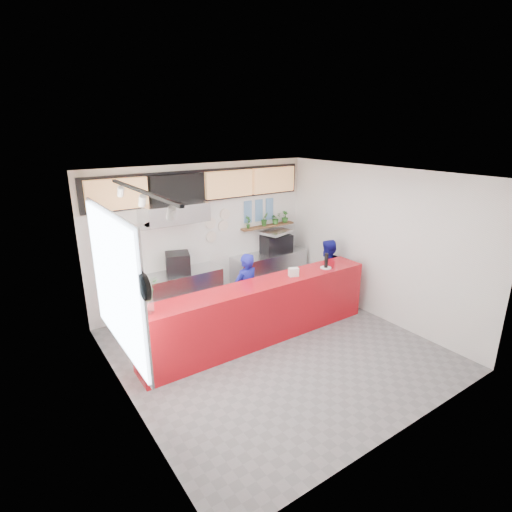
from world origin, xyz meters
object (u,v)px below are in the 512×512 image
service_counter (261,312)px  staff_center (246,291)px  panini_oven (178,263)px  staff_right (326,272)px  espresso_machine (276,243)px  pepper_mill (326,260)px

service_counter → staff_center: (0.05, 0.56, 0.19)m
panini_oven → staff_right: (2.81, -1.33, -0.38)m
service_counter → staff_center: bearing=84.9°
espresso_machine → pepper_mill: size_ratio=2.30×
panini_oven → pepper_mill: (2.24, -1.87, 0.15)m
espresso_machine → staff_right: (0.35, -1.33, -0.39)m
staff_center → pepper_mill: staff_center is taller
service_counter → panini_oven: size_ratio=9.81×
espresso_machine → staff_right: 1.42m
panini_oven → staff_center: 1.53m
staff_center → staff_right: size_ratio=1.03×
service_counter → panini_oven: panini_oven is taller
panini_oven → staff_center: bearing=-37.7°
pepper_mill → service_counter: bearing=177.2°
staff_right → staff_center: bearing=-9.3°
espresso_machine → staff_center: staff_center is taller
panini_oven → staff_center: size_ratio=0.31×
staff_right → pepper_mill: size_ratio=5.12×
staff_right → espresso_machine: bearing=-82.0°
panini_oven → staff_center: (0.81, -1.24, -0.36)m
espresso_machine → staff_right: bearing=-68.1°
service_counter → espresso_machine: size_ratio=6.93×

